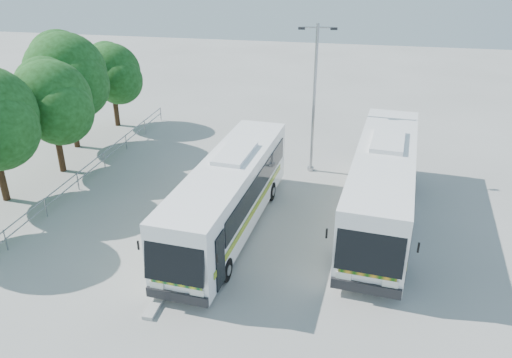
% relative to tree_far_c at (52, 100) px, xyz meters
% --- Properties ---
extents(ground, '(100.00, 100.00, 0.00)m').
position_rel_tree_far_c_xyz_m(ground, '(12.12, -5.10, -4.26)').
color(ground, '#A6A6A0').
rests_on(ground, ground).
extents(kerb_divider, '(0.40, 16.00, 0.15)m').
position_rel_tree_far_c_xyz_m(kerb_divider, '(9.82, -3.10, -4.18)').
color(kerb_divider, '#B2B2AD').
rests_on(kerb_divider, ground).
extents(railing, '(0.06, 22.00, 1.00)m').
position_rel_tree_far_c_xyz_m(railing, '(2.12, -1.10, -3.52)').
color(railing, gray).
rests_on(railing, ground).
extents(tree_far_c, '(4.97, 4.69, 6.49)m').
position_rel_tree_far_c_xyz_m(tree_far_c, '(0.00, 0.00, 0.00)').
color(tree_far_c, '#382314').
rests_on(tree_far_c, ground).
extents(tree_far_d, '(5.62, 5.30, 7.33)m').
position_rel_tree_far_c_xyz_m(tree_far_d, '(-1.19, 3.70, 0.56)').
color(tree_far_d, '#382314').
rests_on(tree_far_d, ground).
extents(tree_far_e, '(4.54, 4.28, 5.92)m').
position_rel_tree_far_c_xyz_m(tree_far_e, '(-0.51, 8.20, -0.37)').
color(tree_far_e, '#382314').
rests_on(tree_far_e, ground).
extents(coach_main, '(3.32, 12.12, 3.32)m').
position_rel_tree_far_c_xyz_m(coach_main, '(11.12, -4.40, -2.44)').
color(coach_main, white).
rests_on(coach_main, ground).
extents(coach_adjacent, '(3.82, 13.07, 3.57)m').
position_rel_tree_far_c_xyz_m(coach_adjacent, '(17.93, -2.14, -2.30)').
color(coach_adjacent, white).
rests_on(coach_adjacent, ground).
extents(lamppost, '(2.04, 0.44, 8.34)m').
position_rel_tree_far_c_xyz_m(lamppost, '(14.12, 3.00, 0.34)').
color(lamppost, '#92959A').
rests_on(lamppost, ground).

